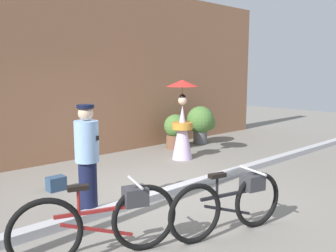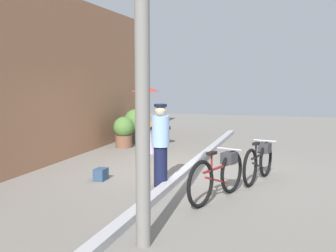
% 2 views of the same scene
% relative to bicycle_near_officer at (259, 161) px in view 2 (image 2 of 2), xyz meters
% --- Properties ---
extents(ground_plane, '(30.00, 30.00, 0.00)m').
position_rel_bicycle_near_officer_xyz_m(ground_plane, '(0.21, 1.60, -0.41)').
color(ground_plane, gray).
extents(building_wall, '(14.00, 0.40, 4.17)m').
position_rel_bicycle_near_officer_xyz_m(building_wall, '(0.21, 5.11, 1.67)').
color(building_wall, '#9E6B4C').
rests_on(building_wall, ground_plane).
extents(sidewalk_curb, '(14.00, 0.20, 0.12)m').
position_rel_bicycle_near_officer_xyz_m(sidewalk_curb, '(0.21, 1.60, -0.35)').
color(sidewalk_curb, '#B2B2B7').
rests_on(sidewalk_curb, ground_plane).
extents(bicycle_near_officer, '(1.68, 0.56, 0.82)m').
position_rel_bicycle_near_officer_xyz_m(bicycle_near_officer, '(0.00, 0.00, 0.00)').
color(bicycle_near_officer, black).
rests_on(bicycle_near_officer, ground_plane).
extents(bicycle_far_side, '(1.78, 0.70, 0.86)m').
position_rel_bicycle_near_officer_xyz_m(bicycle_far_side, '(-1.53, 0.56, 0.02)').
color(bicycle_far_side, black).
rests_on(bicycle_far_side, ground_plane).
extents(person_officer, '(0.34, 0.36, 1.59)m').
position_rel_bicycle_near_officer_xyz_m(person_officer, '(-1.02, 1.77, 0.43)').
color(person_officer, '#141938').
rests_on(person_officer, ground_plane).
extents(person_with_parasol, '(0.77, 0.77, 1.87)m').
position_rel_bicycle_near_officer_xyz_m(person_with_parasol, '(2.36, 3.28, 0.51)').
color(person_with_parasol, silver).
rests_on(person_with_parasol, ground_plane).
extents(potted_plant_by_door, '(0.64, 0.62, 0.93)m').
position_rel_bicycle_near_officer_xyz_m(potted_plant_by_door, '(3.07, 4.23, 0.09)').
color(potted_plant_by_door, brown).
rests_on(potted_plant_by_door, ground_plane).
extents(potted_plant_small, '(0.80, 0.78, 1.09)m').
position_rel_bicycle_near_officer_xyz_m(potted_plant_small, '(4.04, 4.20, 0.22)').
color(potted_plant_small, '#59595B').
rests_on(potted_plant_small, ground_plane).
extents(backpack_on_pavement, '(0.30, 0.22, 0.24)m').
position_rel_bicycle_near_officer_xyz_m(backpack_on_pavement, '(-0.89, 3.09, -0.29)').
color(backpack_on_pavement, navy).
rests_on(backpack_on_pavement, ground_plane).
extents(utility_pole, '(0.18, 0.18, 4.80)m').
position_rel_bicycle_near_officer_xyz_m(utility_pole, '(-3.82, 1.10, 1.99)').
color(utility_pole, slate).
rests_on(utility_pole, ground_plane).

